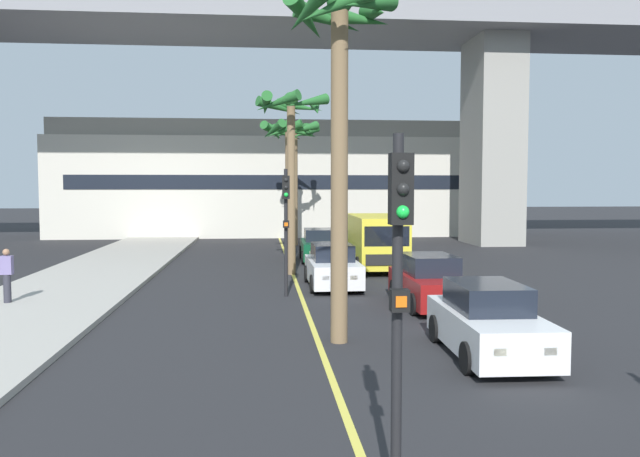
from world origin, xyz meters
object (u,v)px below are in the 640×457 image
(palm_tree_mid_median, at_px, (340,67))
(car_queue_fourth, at_px, (319,246))
(car_queue_front, at_px, (430,283))
(traffic_light_median_far, at_px, (286,215))
(palm_tree_near_median, at_px, (294,151))
(car_queue_second, at_px, (488,323))
(palm_tree_farthest_median, at_px, (291,125))
(car_queue_third, at_px, (332,267))
(delivery_van, at_px, (376,240))
(palm_tree_far_median, at_px, (289,150))
(pedestrian_mid_block, at_px, (7,275))
(traffic_light_median_near, at_px, (399,271))

(palm_tree_mid_median, bearing_deg, car_queue_fourth, 86.38)
(car_queue_front, relative_size, traffic_light_median_far, 0.98)
(palm_tree_near_median, distance_m, palm_tree_mid_median, 24.68)
(car_queue_second, height_order, palm_tree_farthest_median, palm_tree_farthest_median)
(car_queue_front, height_order, car_queue_fourth, same)
(palm_tree_mid_median, height_order, palm_tree_farthest_median, palm_tree_mid_median)
(car_queue_third, xyz_separation_m, traffic_light_median_far, (-1.75, -1.89, 1.99))
(car_queue_second, bearing_deg, palm_tree_mid_median, 153.38)
(palm_tree_farthest_median, bearing_deg, car_queue_second, -74.73)
(traffic_light_median_far, bearing_deg, palm_tree_mid_median, -80.95)
(delivery_van, xyz_separation_m, palm_tree_farthest_median, (-3.76, -1.11, 4.83))
(car_queue_third, distance_m, palm_tree_far_median, 10.23)
(palm_tree_mid_median, relative_size, pedestrian_mid_block, 5.01)
(delivery_van, height_order, traffic_light_median_near, traffic_light_median_near)
(delivery_van, height_order, traffic_light_median_far, traffic_light_median_far)
(car_queue_fourth, bearing_deg, palm_tree_farthest_median, -109.01)
(traffic_light_median_far, bearing_deg, car_queue_fourth, 78.56)
(traffic_light_median_near, relative_size, traffic_light_median_far, 1.00)
(car_queue_front, relative_size, pedestrian_mid_block, 2.54)
(car_queue_fourth, xyz_separation_m, palm_tree_far_median, (-1.40, 0.94, 4.71))
(car_queue_front, distance_m, traffic_light_median_far, 5.16)
(pedestrian_mid_block, bearing_deg, palm_tree_far_median, 53.02)
(car_queue_third, bearing_deg, traffic_light_median_near, -93.93)
(car_queue_front, bearing_deg, palm_tree_mid_median, -128.44)
(palm_tree_mid_median, bearing_deg, pedestrian_mid_block, 151.28)
(car_queue_front, bearing_deg, traffic_light_median_near, -106.84)
(traffic_light_median_near, xyz_separation_m, pedestrian_mid_block, (-9.06, 12.95, -1.72))
(car_queue_front, relative_size, car_queue_fourth, 0.99)
(car_queue_second, distance_m, delivery_van, 14.22)
(car_queue_second, distance_m, car_queue_third, 9.89)
(car_queue_front, relative_size, palm_tree_farthest_median, 0.55)
(car_queue_front, relative_size, car_queue_third, 1.00)
(car_queue_third, bearing_deg, pedestrian_mid_block, -163.69)
(car_queue_front, height_order, traffic_light_median_near, traffic_light_median_near)
(delivery_van, bearing_deg, pedestrian_mid_block, -149.07)
(traffic_light_median_far, bearing_deg, delivery_van, 57.08)
(traffic_light_median_far, relative_size, palm_tree_mid_median, 0.52)
(delivery_van, relative_size, traffic_light_median_near, 1.26)
(car_queue_third, distance_m, car_queue_fourth, 8.08)
(car_queue_third, height_order, delivery_van, delivery_van)
(palm_tree_near_median, distance_m, palm_tree_far_median, 7.58)
(car_queue_front, distance_m, car_queue_third, 4.72)
(traffic_light_median_near, height_order, palm_tree_farthest_median, palm_tree_farthest_median)
(car_queue_second, height_order, delivery_van, delivery_van)
(palm_tree_mid_median, bearing_deg, traffic_light_median_near, -92.46)
(delivery_van, bearing_deg, traffic_light_median_far, -122.92)
(delivery_van, height_order, palm_tree_near_median, palm_tree_near_median)
(car_queue_front, xyz_separation_m, palm_tree_farthest_median, (-3.84, 7.46, 5.40))
(car_queue_fourth, relative_size, palm_tree_farthest_median, 0.56)
(car_queue_front, height_order, palm_tree_far_median, palm_tree_far_median)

